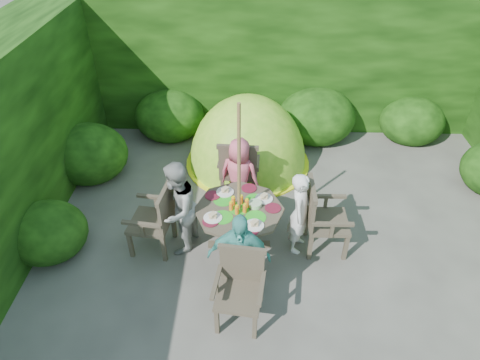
{
  "coord_description": "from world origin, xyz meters",
  "views": [
    {
      "loc": [
        -0.63,
        -3.87,
        4.32
      ],
      "look_at": [
        -0.77,
        0.74,
        0.85
      ],
      "focal_mm": 32.0,
      "sensor_mm": 36.0,
      "label": 1
    }
  ],
  "objects_px": {
    "parasol_pole": "(239,183)",
    "patio_table": "(239,215)",
    "garden_chair_front": "(240,286)",
    "garden_chair_back": "(239,169)",
    "child_right": "(300,213)",
    "garden_chair_right": "(322,217)",
    "child_left": "(178,209)",
    "child_front": "(239,257)",
    "child_back": "(239,176)",
    "dome_tent": "(248,163)",
    "garden_chair_left": "(156,218)"
  },
  "relations": [
    {
      "from": "garden_chair_left",
      "to": "child_back",
      "type": "bearing_deg",
      "value": 136.08
    },
    {
      "from": "child_back",
      "to": "garden_chair_back",
      "type": "bearing_deg",
      "value": -69.25
    },
    {
      "from": "child_back",
      "to": "dome_tent",
      "type": "distance_m",
      "value": 1.4
    },
    {
      "from": "patio_table",
      "to": "garden_chair_left",
      "type": "bearing_deg",
      "value": -177.53
    },
    {
      "from": "garden_chair_right",
      "to": "garden_chair_back",
      "type": "distance_m",
      "value": 1.55
    },
    {
      "from": "patio_table",
      "to": "garden_chair_back",
      "type": "bearing_deg",
      "value": 92.3
    },
    {
      "from": "parasol_pole",
      "to": "garden_chair_right",
      "type": "distance_m",
      "value": 1.23
    },
    {
      "from": "parasol_pole",
      "to": "garden_chair_right",
      "type": "relative_size",
      "value": 2.19
    },
    {
      "from": "garden_chair_right",
      "to": "garden_chair_front",
      "type": "xyz_separation_m",
      "value": [
        -1.05,
        -1.13,
        -0.05
      ]
    },
    {
      "from": "dome_tent",
      "to": "garden_chair_left",
      "type": "bearing_deg",
      "value": -136.83
    },
    {
      "from": "garden_chair_back",
      "to": "child_right",
      "type": "height_order",
      "value": "child_right"
    },
    {
      "from": "garden_chair_front",
      "to": "garden_chair_right",
      "type": "bearing_deg",
      "value": 54.72
    },
    {
      "from": "garden_chair_right",
      "to": "garden_chair_back",
      "type": "height_order",
      "value": "garden_chair_back"
    },
    {
      "from": "patio_table",
      "to": "child_front",
      "type": "height_order",
      "value": "child_front"
    },
    {
      "from": "parasol_pole",
      "to": "child_left",
      "type": "height_order",
      "value": "parasol_pole"
    },
    {
      "from": "child_left",
      "to": "dome_tent",
      "type": "bearing_deg",
      "value": 169.56
    },
    {
      "from": "patio_table",
      "to": "garden_chair_front",
      "type": "relative_size",
      "value": 1.33
    },
    {
      "from": "garden_chair_right",
      "to": "child_right",
      "type": "relative_size",
      "value": 0.83
    },
    {
      "from": "garden_chair_front",
      "to": "child_right",
      "type": "bearing_deg",
      "value": 63.51
    },
    {
      "from": "garden_chair_front",
      "to": "child_back",
      "type": "xyz_separation_m",
      "value": [
        -0.07,
        1.9,
        0.13
      ]
    },
    {
      "from": "child_front",
      "to": "garden_chair_right",
      "type": "bearing_deg",
      "value": 40.22
    },
    {
      "from": "garden_chair_front",
      "to": "child_right",
      "type": "distance_m",
      "value": 1.36
    },
    {
      "from": "garden_chair_front",
      "to": "dome_tent",
      "type": "xyz_separation_m",
      "value": [
        0.04,
        3.15,
        -0.49
      ]
    },
    {
      "from": "parasol_pole",
      "to": "patio_table",
      "type": "bearing_deg",
      "value": 14.48
    },
    {
      "from": "parasol_pole",
      "to": "dome_tent",
      "type": "bearing_deg",
      "value": 87.51
    },
    {
      "from": "garden_chair_left",
      "to": "garden_chair_right",
      "type": "bearing_deg",
      "value": 99.82
    },
    {
      "from": "child_right",
      "to": "dome_tent",
      "type": "bearing_deg",
      "value": 34.5
    },
    {
      "from": "patio_table",
      "to": "child_left",
      "type": "xyz_separation_m",
      "value": [
        -0.8,
        -0.02,
        0.1
      ]
    },
    {
      "from": "garden_chair_front",
      "to": "parasol_pole",
      "type": "bearing_deg",
      "value": 99.78
    },
    {
      "from": "garden_chair_left",
      "to": "garden_chair_front",
      "type": "relative_size",
      "value": 1.08
    },
    {
      "from": "garden_chair_front",
      "to": "garden_chair_back",
      "type": "bearing_deg",
      "value": 99.65
    },
    {
      "from": "garden_chair_back",
      "to": "garden_chair_left",
      "type": "bearing_deg",
      "value": 50.38
    },
    {
      "from": "garden_chair_left",
      "to": "garden_chair_back",
      "type": "xyz_separation_m",
      "value": [
        1.05,
        1.13,
        0.02
      ]
    },
    {
      "from": "patio_table",
      "to": "child_left",
      "type": "height_order",
      "value": "child_left"
    },
    {
      "from": "garden_chair_back",
      "to": "dome_tent",
      "type": "relative_size",
      "value": 0.4
    },
    {
      "from": "garden_chair_left",
      "to": "garden_chair_back",
      "type": "relative_size",
      "value": 0.97
    },
    {
      "from": "garden_chair_front",
      "to": "child_back",
      "type": "distance_m",
      "value": 1.9
    },
    {
      "from": "child_left",
      "to": "child_front",
      "type": "relative_size",
      "value": 1.07
    },
    {
      "from": "garden_chair_left",
      "to": "parasol_pole",
      "type": "bearing_deg",
      "value": 100.15
    },
    {
      "from": "garden_chair_left",
      "to": "dome_tent",
      "type": "relative_size",
      "value": 0.39
    },
    {
      "from": "garden_chair_back",
      "to": "garden_chair_front",
      "type": "distance_m",
      "value": 2.19
    },
    {
      "from": "garden_chair_front",
      "to": "child_front",
      "type": "relative_size",
      "value": 0.72
    },
    {
      "from": "parasol_pole",
      "to": "child_back",
      "type": "xyz_separation_m",
      "value": [
        -0.02,
        0.8,
        -0.49
      ]
    },
    {
      "from": "patio_table",
      "to": "child_right",
      "type": "xyz_separation_m",
      "value": [
        0.8,
        0.02,
        0.03
      ]
    },
    {
      "from": "child_right",
      "to": "garden_chair_front",
      "type": "bearing_deg",
      "value": 161.26
    },
    {
      "from": "garden_chair_left",
      "to": "child_front",
      "type": "relative_size",
      "value": 0.78
    },
    {
      "from": "patio_table",
      "to": "child_back",
      "type": "height_order",
      "value": "child_back"
    },
    {
      "from": "garden_chair_left",
      "to": "dome_tent",
      "type": "bearing_deg",
      "value": 158.33
    },
    {
      "from": "child_right",
      "to": "child_front",
      "type": "relative_size",
      "value": 0.96
    },
    {
      "from": "child_front",
      "to": "child_left",
      "type": "bearing_deg",
      "value": 138.91
    }
  ]
}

